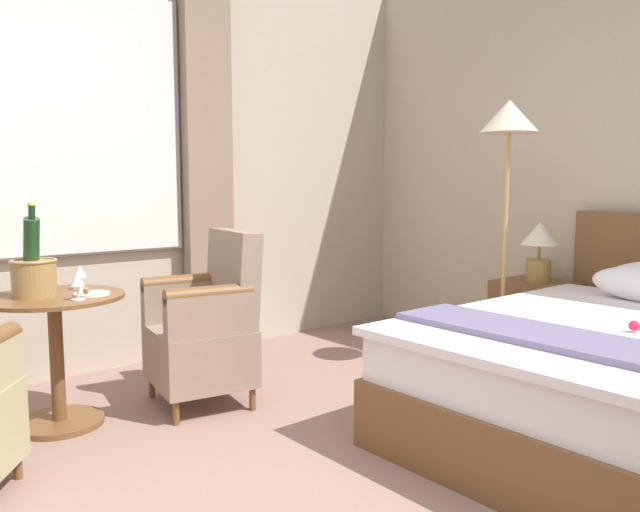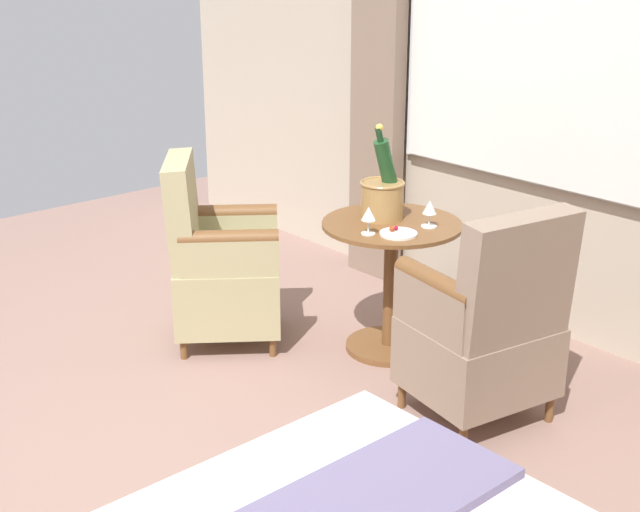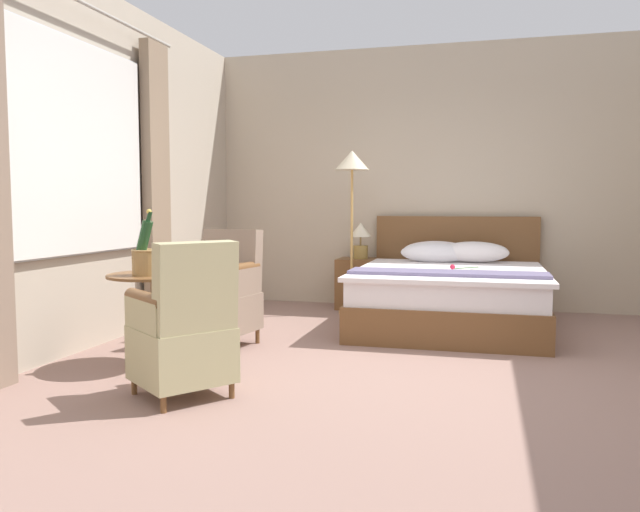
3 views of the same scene
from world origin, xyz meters
The scene contains 8 objects.
wall_window_side centered at (-2.73, 0.00, 1.50)m, with size 0.27×6.07×3.01m.
side_table_round centered at (-1.87, -0.24, 0.41)m, with size 0.69×0.69×0.68m.
champagne_bucket centered at (-1.89, -0.33, 0.81)m, with size 0.22×0.22×0.48m.
wine_glass_near_bucket centered at (-1.66, -0.19, 0.77)m, with size 0.07×0.07×0.13m.
wine_glass_near_edge centered at (-1.95, -0.08, 0.77)m, with size 0.08×0.08×0.13m.
snack_plate centered at (-1.76, -0.09, 0.69)m, with size 0.18×0.18×0.04m.
armchair_by_window centered at (-1.67, 0.52, 0.43)m, with size 0.65×0.63×0.98m.
armchair_facing_bed centered at (-1.30, -0.91, 0.41)m, with size 0.75×0.74×0.98m.
Camera 2 is at (1.14, 2.64, 2.01)m, focal length 50.00 mm.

